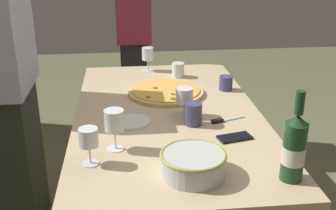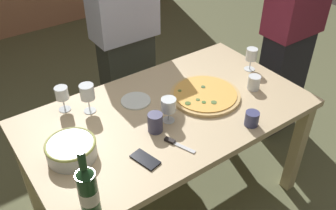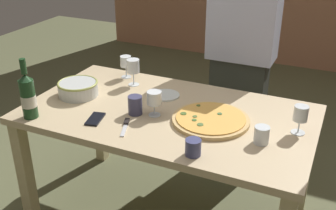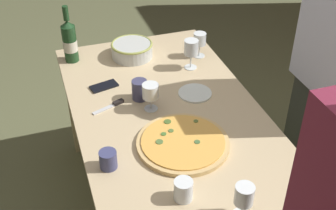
% 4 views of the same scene
% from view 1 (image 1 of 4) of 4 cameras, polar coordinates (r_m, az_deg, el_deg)
% --- Properties ---
extents(dining_table, '(1.60, 0.90, 0.75)m').
position_cam_1_polar(dining_table, '(2.11, -0.00, -3.34)').
color(dining_table, '#CBB388').
rests_on(dining_table, ground).
extents(pizza, '(0.41, 0.41, 0.03)m').
position_cam_1_polar(pizza, '(2.30, -0.29, 1.78)').
color(pizza, tan).
rests_on(pizza, dining_table).
extents(serving_bowl, '(0.24, 0.24, 0.09)m').
position_cam_1_polar(serving_bowl, '(1.53, 3.39, -7.80)').
color(serving_bowl, silver).
rests_on(serving_bowl, dining_table).
extents(wine_bottle, '(0.08, 0.08, 0.33)m').
position_cam_1_polar(wine_bottle, '(1.53, 16.64, -5.48)').
color(wine_bottle, '#1B3F1F').
rests_on(wine_bottle, dining_table).
extents(wine_glass_near_pizza, '(0.07, 0.07, 0.15)m').
position_cam_1_polar(wine_glass_near_pizza, '(1.60, -10.63, -4.59)').
color(wine_glass_near_pizza, white).
rests_on(wine_glass_near_pizza, dining_table).
extents(wine_glass_by_bottle, '(0.07, 0.07, 0.15)m').
position_cam_1_polar(wine_glass_by_bottle, '(2.69, -2.76, 6.79)').
color(wine_glass_by_bottle, white).
rests_on(wine_glass_by_bottle, dining_table).
extents(wine_glass_far_left, '(0.08, 0.08, 0.17)m').
position_cam_1_polar(wine_glass_far_left, '(1.69, -7.25, -2.33)').
color(wine_glass_far_left, white).
rests_on(wine_glass_far_left, dining_table).
extents(wine_glass_far_right, '(0.08, 0.08, 0.14)m').
position_cam_1_polar(wine_glass_far_right, '(2.00, 2.21, 1.11)').
color(wine_glass_far_right, white).
rests_on(wine_glass_far_right, dining_table).
extents(cup_amber, '(0.08, 0.08, 0.10)m').
position_cam_1_polar(cup_amber, '(1.92, 3.44, -1.22)').
color(cup_amber, '#404062').
rests_on(cup_amber, dining_table).
extents(cup_ceramic, '(0.07, 0.07, 0.08)m').
position_cam_1_polar(cup_ceramic, '(2.38, 7.80, 2.94)').
color(cup_ceramic, '#3E426F').
rests_on(cup_ceramic, dining_table).
extents(cup_spare, '(0.07, 0.07, 0.09)m').
position_cam_1_polar(cup_spare, '(2.58, 1.36, 4.74)').
color(cup_spare, white).
rests_on(cup_spare, dining_table).
extents(side_plate, '(0.17, 0.17, 0.01)m').
position_cam_1_polar(side_plate, '(1.97, -4.91, -2.23)').
color(side_plate, white).
rests_on(side_plate, dining_table).
extents(cell_phone, '(0.10, 0.16, 0.01)m').
position_cam_1_polar(cell_phone, '(1.83, 8.97, -4.34)').
color(cell_phone, black).
rests_on(cell_phone, dining_table).
extents(pizza_knife, '(0.08, 0.17, 0.02)m').
position_cam_1_polar(pizza_knife, '(1.99, 7.50, -2.00)').
color(pizza_knife, silver).
rests_on(pizza_knife, dining_table).
extents(person_host, '(0.45, 0.24, 1.70)m').
position_cam_1_polar(person_host, '(2.28, -20.88, 2.62)').
color(person_host, '#2F332D').
rests_on(person_host, ground).
extents(person_guest_left, '(0.42, 0.24, 1.73)m').
position_cam_1_polar(person_guest_left, '(3.15, -4.68, 9.50)').
color(person_guest_left, '#23232B').
rests_on(person_guest_left, ground).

